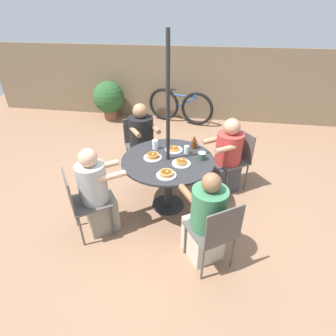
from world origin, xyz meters
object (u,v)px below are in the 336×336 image
(pancake_plate_b, at_px, (153,156))
(syrup_bottle, at_px, (194,144))
(pancake_plate_c, at_px, (166,174))
(patio_chair_west, at_px, (215,231))
(potted_shrub, at_px, (109,98))
(drinking_glass_a, at_px, (155,145))
(coffee_cup, at_px, (202,156))
(patio_chair_north, at_px, (235,156))
(bicycle, at_px, (180,106))
(patio_table, at_px, (168,168))
(diner_west, at_px, (206,221))
(patio_chair_east, at_px, (139,141))
(pancake_plate_a, at_px, (181,163))
(patio_chair_south, at_px, (82,200))
(diner_east, at_px, (142,144))
(diner_north, at_px, (226,159))
(pancake_plate_d, at_px, (174,149))
(drinking_glass_b, at_px, (187,150))
(diner_south, at_px, (97,195))

(pancake_plate_b, distance_m, syrup_bottle, 0.60)
(pancake_plate_b, xyz_separation_m, pancake_plate_c, (0.24, -0.37, -0.00))
(patio_chair_west, bearing_deg, potted_shrub, 88.69)
(drinking_glass_a, bearing_deg, coffee_cup, -16.32)
(potted_shrub, bearing_deg, patio_chair_north, -40.26)
(patio_chair_north, xyz_separation_m, pancake_plate_b, (-1.08, -0.65, 0.26))
(patio_chair_west, xyz_separation_m, pancake_plate_c, (-0.57, 0.53, 0.26))
(syrup_bottle, height_order, bicycle, syrup_bottle)
(patio_table, relative_size, diner_west, 1.07)
(patio_chair_east, relative_size, pancake_plate_a, 3.81)
(drinking_glass_a, relative_size, bicycle, 0.08)
(syrup_bottle, bearing_deg, patio_chair_south, -139.30)
(diner_east, bearing_deg, patio_chair_south, 41.48)
(pancake_plate_a, bearing_deg, patio_chair_east, 128.99)
(diner_north, bearing_deg, patio_chair_west, 138.93)
(pancake_plate_b, relative_size, syrup_bottle, 1.39)
(drinking_glass_a, xyz_separation_m, bicycle, (-0.01, 2.85, -0.42))
(patio_chair_west, relative_size, pancake_plate_c, 3.81)
(syrup_bottle, bearing_deg, diner_north, 23.17)
(patio_chair_east, distance_m, patio_chair_south, 1.58)
(patio_table, relative_size, patio_chair_east, 1.35)
(pancake_plate_a, relative_size, coffee_cup, 2.39)
(patio_chair_west, height_order, pancake_plate_b, patio_chair_west)
(patio_table, relative_size, pancake_plate_d, 5.13)
(diner_north, distance_m, patio_chair_west, 1.46)
(diner_north, height_order, drinking_glass_a, diner_north)
(diner_east, relative_size, pancake_plate_b, 5.17)
(diner_east, relative_size, patio_chair_west, 1.35)
(patio_chair_west, relative_size, pancake_plate_b, 3.81)
(patio_table, distance_m, potted_shrub, 3.58)
(drinking_glass_a, bearing_deg, patio_chair_south, -126.22)
(diner_north, bearing_deg, coffee_cup, 109.35)
(diner_north, distance_m, potted_shrub, 3.65)
(patio_chair_north, height_order, patio_chair_west, same)
(pancake_plate_b, relative_size, potted_shrub, 0.25)
(diner_north, xyz_separation_m, patio_chair_east, (-1.38, 0.36, 0.00))
(diner_west, bearing_deg, bicycle, 66.80)
(patio_chair_north, distance_m, bicycle, 2.69)
(pancake_plate_a, bearing_deg, drinking_glass_a, 139.20)
(drinking_glass_a, bearing_deg, patio_chair_west, -54.20)
(patio_chair_west, xyz_separation_m, drinking_glass_a, (-0.83, 1.15, 0.30))
(syrup_bottle, xyz_separation_m, potted_shrub, (-2.21, 2.68, -0.30))
(patio_chair_north, bearing_deg, drinking_glass_b, 88.08)
(patio_chair_east, relative_size, pancake_plate_d, 3.81)
(diner_east, bearing_deg, pancake_plate_b, 78.85)
(coffee_cup, bearing_deg, patio_chair_east, 141.06)
(diner_north, distance_m, patio_chair_east, 1.43)
(patio_table, relative_size, patio_chair_south, 1.35)
(patio_chair_east, relative_size, diner_south, 0.78)
(pancake_plate_c, relative_size, pancake_plate_d, 1.00)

